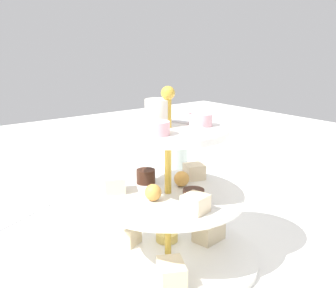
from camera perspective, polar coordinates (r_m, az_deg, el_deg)
name	(u,v)px	position (r m, az deg, el deg)	size (l,w,h in m)	color
ground_plane	(168,259)	(0.67, 0.00, -15.45)	(2.40, 2.40, 0.00)	white
tiered_serving_stand	(168,208)	(0.64, -0.03, -8.75)	(0.28, 0.28, 0.27)	white
water_glass_tall_right	(172,171)	(0.90, 0.59, -3.74)	(0.07, 0.07, 0.11)	silver
butter_knife_right	(22,217)	(0.86, -19.28, -9.37)	(0.17, 0.01, 0.00)	silver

